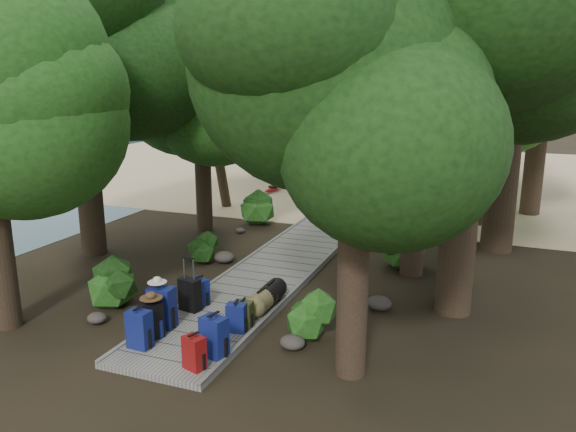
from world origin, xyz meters
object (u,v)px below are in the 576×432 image
at_px(duffel_right_khaki, 261,301).
at_px(sun_lounger, 454,194).
at_px(backpack_left_a, 139,327).
at_px(backpack_right_b, 214,335).
at_px(backpack_left_b, 151,317).
at_px(suitcase_on_boardwalk, 190,295).
at_px(duffel_right_black, 271,293).
at_px(backpack_left_c, 162,305).
at_px(backpack_right_a, 194,351).
at_px(lone_suitcase_on_sand, 360,200).
at_px(backpack_left_d, 199,290).
at_px(kayak, 273,188).
at_px(backpack_right_c, 236,316).
at_px(backpack_right_d, 243,313).

height_order(duffel_right_khaki, sun_lounger, sun_lounger).
bearing_deg(backpack_left_a, backpack_right_b, 10.17).
bearing_deg(backpack_left_b, suitcase_on_boardwalk, 109.08).
bearing_deg(duffel_right_black, backpack_left_c, -128.96).
distance_m(duffel_right_black, sun_lounger, 12.36).
bearing_deg(sun_lounger, backpack_right_a, -114.85).
relative_size(lone_suitcase_on_sand, sun_lounger, 0.40).
bearing_deg(suitcase_on_boardwalk, backpack_left_d, 99.20).
relative_size(backpack_right_b, sun_lounger, 0.47).
bearing_deg(kayak, backpack_left_a, -73.90).
bearing_deg(backpack_right_c, backpack_left_c, -176.50).
bearing_deg(kayak, backpack_right_b, -68.51).
relative_size(backpack_right_a, backpack_right_d, 1.14).
bearing_deg(sun_lounger, suitcase_on_boardwalk, -121.67).
height_order(backpack_right_a, backpack_right_c, backpack_right_a).
distance_m(backpack_left_b, backpack_left_c, 0.42).
xyz_separation_m(backpack_right_c, kayak, (-4.57, 12.80, -0.25)).
distance_m(backpack_right_a, duffel_right_black, 2.97).
relative_size(backpack_left_c, lone_suitcase_on_sand, 1.30).
distance_m(backpack_right_a, backpack_right_c, 1.48).
bearing_deg(backpack_left_a, backpack_left_b, 99.31).
bearing_deg(sun_lounger, backpack_right_b, -114.81).
xyz_separation_m(backpack_left_a, backpack_right_d, (1.31, 1.42, -0.10)).
bearing_deg(backpack_right_a, backpack_left_a, -174.66).
xyz_separation_m(kayak, sun_lounger, (7.29, 0.76, 0.12)).
bearing_deg(backpack_left_c, backpack_right_a, -42.07).
xyz_separation_m(backpack_left_d, backpack_right_c, (1.30, -0.87, -0.00)).
relative_size(backpack_left_c, duffel_right_black, 1.27).
bearing_deg(backpack_right_d, sun_lounger, 74.92).
height_order(backpack_left_c, duffel_right_black, backpack_left_c).
relative_size(backpack_left_d, duffel_right_khaki, 0.95).
relative_size(backpack_left_a, backpack_left_b, 1.01).
bearing_deg(backpack_left_c, kayak, 101.94).
height_order(backpack_left_c, backpack_right_b, backpack_left_c).
xyz_separation_m(backpack_left_b, duffel_right_khaki, (1.40, 1.75, -0.16)).
relative_size(backpack_left_a, sun_lounger, 0.45).
distance_m(backpack_left_a, suitcase_on_boardwalk, 1.71).
bearing_deg(backpack_left_d, backpack_left_b, -72.25).
distance_m(backpack_right_a, duffel_right_khaki, 2.50).
distance_m(backpack_right_b, backpack_right_c, 1.00).
height_order(backpack_left_a, backpack_right_c, backpack_left_a).
bearing_deg(backpack_right_b, duffel_right_black, 103.97).
xyz_separation_m(backpack_left_a, lone_suitcase_on_sand, (0.94, 12.09, -0.14)).
distance_m(backpack_right_b, kayak, 14.56).
relative_size(backpack_left_a, backpack_left_d, 1.24).
xyz_separation_m(backpack_right_c, duffel_right_khaki, (0.06, 1.01, -0.09)).
bearing_deg(duffel_right_black, kayak, 112.21).
bearing_deg(backpack_left_b, backpack_left_d, 109.11).
bearing_deg(duffel_right_khaki, sun_lounger, 82.22).
height_order(backpack_left_b, backpack_right_c, backpack_left_b).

